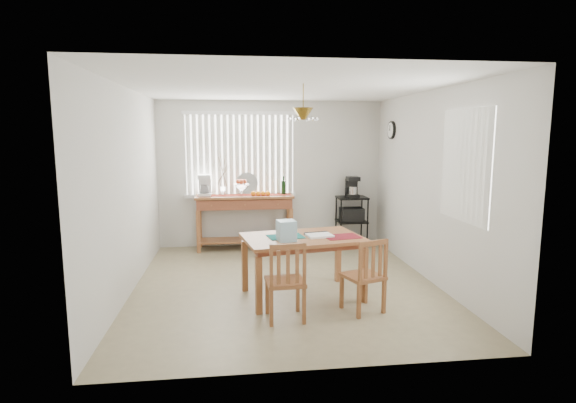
{
  "coord_description": "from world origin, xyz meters",
  "views": [
    {
      "loc": [
        -0.68,
        -5.8,
        2.01
      ],
      "look_at": [
        0.1,
        0.55,
        1.05
      ],
      "focal_mm": 28.0,
      "sensor_mm": 36.0,
      "label": 1
    }
  ],
  "objects": [
    {
      "name": "table_items",
      "position": [
        0.04,
        -0.61,
        0.85
      ],
      "size": [
        1.16,
        0.51,
        0.24
      ],
      "color": "#126967",
      "rests_on": "dining_table"
    },
    {
      "name": "chair_left",
      "position": [
        -0.14,
        -1.18,
        0.44
      ],
      "size": [
        0.43,
        0.43,
        0.89
      ],
      "color": "#955A32",
      "rests_on": "ground"
    },
    {
      "name": "ground",
      "position": [
        0.0,
        0.0,
        -0.01
      ],
      "size": [
        4.0,
        4.5,
        0.01
      ],
      "primitive_type": "cube",
      "color": "gray"
    },
    {
      "name": "sideboard",
      "position": [
        -0.48,
        1.99,
        0.72
      ],
      "size": [
        1.7,
        0.48,
        0.96
      ],
      "color": "#955A32",
      "rests_on": "ground"
    },
    {
      "name": "dining_table",
      "position": [
        0.16,
        -0.46,
        0.68
      ],
      "size": [
        1.56,
        1.15,
        0.76
      ],
      "color": "#955A32",
      "rests_on": "ground"
    },
    {
      "name": "wire_cart",
      "position": [
        1.44,
        1.99,
        0.54
      ],
      "size": [
        0.53,
        0.42,
        0.9
      ],
      "color": "black",
      "rests_on": "ground"
    },
    {
      "name": "sideboard_items",
      "position": [
        -0.75,
        2.01,
        1.1
      ],
      "size": [
        1.61,
        0.41,
        0.73
      ],
      "color": "maroon",
      "rests_on": "sideboard"
    },
    {
      "name": "room_shell",
      "position": [
        0.0,
        0.02,
        1.69
      ],
      "size": [
        4.2,
        4.7,
        2.7
      ],
      "color": "silver",
      "rests_on": "ground"
    },
    {
      "name": "chair_right",
      "position": [
        0.78,
        -1.05,
        0.42
      ],
      "size": [
        0.51,
        0.51,
        0.87
      ],
      "color": "#955A32",
      "rests_on": "ground"
    },
    {
      "name": "cart_items",
      "position": [
        1.44,
        2.0,
        1.07
      ],
      "size": [
        0.21,
        0.25,
        0.37
      ],
      "color": "black",
      "rests_on": "wire_cart"
    }
  ]
}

